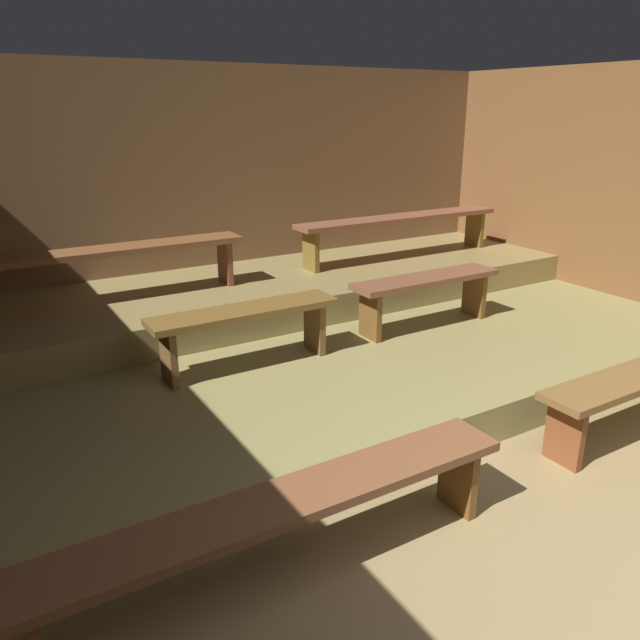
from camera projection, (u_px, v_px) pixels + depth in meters
name	position (u px, v px, depth m)	size (l,w,h in m)	color
ground	(382.00, 405.00, 4.56)	(6.96, 5.90, 0.08)	#90794E
wall_back	(234.00, 193.00, 6.23)	(6.96, 0.06, 2.47)	brown
platform_lower	(324.00, 348.00, 5.18)	(6.16, 3.43, 0.27)	olive
platform_middle	(273.00, 291.00, 5.84)	(6.16, 1.58, 0.27)	olive
bench_floor_left	(284.00, 512.00, 2.70)	(2.33, 0.31, 0.45)	brown
bench_lower_left	(245.00, 321.00, 4.38)	(1.39, 0.31, 0.45)	brown
bench_lower_right	(426.00, 287.00, 5.19)	(1.39, 0.31, 0.45)	brown
bench_middle_left	(98.00, 258.00, 4.97)	(2.43, 0.31, 0.45)	brown
bench_middle_right	(400.00, 223.00, 6.48)	(2.43, 0.31, 0.45)	brown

